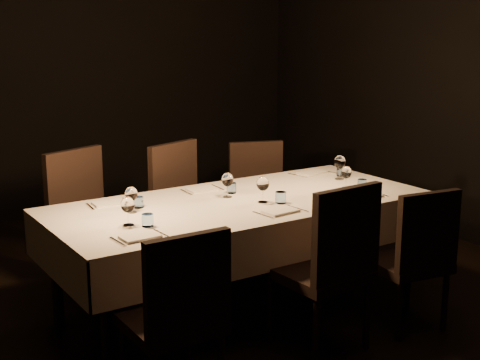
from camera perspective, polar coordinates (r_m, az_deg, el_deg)
room at (r=4.27m, az=0.00°, el=7.86°), size 5.01×6.01×3.01m
dining_table at (r=4.42m, az=0.00°, el=-2.70°), size 2.52×1.12×0.76m
chair_near_left at (r=3.35m, az=-5.30°, el=-11.04°), size 0.45×0.45×0.94m
place_setting_near_left at (r=3.81m, az=-8.87°, el=-3.22°), size 0.30×0.39×0.17m
chair_near_center at (r=3.91m, az=7.68°, el=-6.90°), size 0.52×0.52×1.02m
place_setting_near_center at (r=4.26m, az=2.77°, el=-1.30°), size 0.32×0.40×0.17m
chair_near_right at (r=4.30m, az=14.71°, el=-6.03°), size 0.50×0.50×0.92m
place_setting_near_right at (r=4.71m, az=9.87°, el=-0.17°), size 0.30×0.39×0.16m
chair_far_left at (r=4.85m, az=-12.83°, el=-3.11°), size 0.64×0.64×1.04m
place_setting_far_left at (r=4.24m, az=-9.71°, el=-1.61°), size 0.30×0.39×0.16m
chair_far_center at (r=5.08m, az=-4.60°, el=-2.16°), size 0.63×0.63×1.03m
place_setting_far_center at (r=4.55m, az=-1.67°, el=-0.41°), size 0.30×0.39×0.17m
chair_far_right at (r=5.54m, az=1.65°, el=-1.23°), size 0.58×0.58×0.95m
place_setting_far_right at (r=5.12m, az=7.82°, el=1.05°), size 0.34×0.40×0.18m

